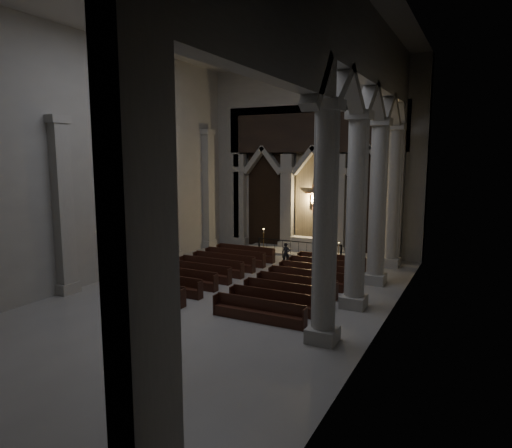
# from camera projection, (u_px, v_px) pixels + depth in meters

# --- Properties ---
(room) EXTENTS (24.00, 24.10, 12.00)m
(room) POSITION_uv_depth(u_px,v_px,m) (220.00, 124.00, 19.08)
(room) COLOR gray
(room) RESTS_ON ground
(sanctuary_wall) EXTENTS (14.00, 0.77, 12.00)m
(sanctuary_wall) POSITION_uv_depth(u_px,v_px,m) (313.00, 151.00, 29.39)
(sanctuary_wall) COLOR #9C9991
(sanctuary_wall) RESTS_ON ground
(right_arcade) EXTENTS (1.00, 24.00, 12.00)m
(right_arcade) POSITION_uv_depth(u_px,v_px,m) (358.00, 115.00, 17.75)
(right_arcade) COLOR #9C9991
(right_arcade) RESTS_ON ground
(left_pilasters) EXTENTS (0.60, 13.00, 8.03)m
(left_pilasters) POSITION_uv_depth(u_px,v_px,m) (151.00, 198.00, 25.73)
(left_pilasters) COLOR #9C9991
(left_pilasters) RESTS_ON ground
(sanctuary_step) EXTENTS (8.50, 2.60, 0.15)m
(sanctuary_step) POSITION_uv_depth(u_px,v_px,m) (307.00, 252.00, 29.53)
(sanctuary_step) COLOR #9C9991
(sanctuary_step) RESTS_ON ground
(altar) EXTENTS (1.76, 0.70, 0.90)m
(altar) POSITION_uv_depth(u_px,v_px,m) (304.00, 244.00, 29.72)
(altar) COLOR beige
(altar) RESTS_ON sanctuary_step
(altar_rail) EXTENTS (5.51, 0.09, 1.08)m
(altar_rail) POSITION_uv_depth(u_px,v_px,m) (298.00, 247.00, 28.15)
(altar_rail) COLOR black
(altar_rail) RESTS_ON ground
(candle_stand_left) EXTENTS (0.27, 0.27, 1.62)m
(candle_stand_left) POSITION_uv_depth(u_px,v_px,m) (264.00, 246.00, 29.63)
(candle_stand_left) COLOR #A67E33
(candle_stand_left) RESTS_ON ground
(candle_stand_right) EXTENTS (0.21, 0.21, 1.24)m
(candle_stand_right) POSITION_uv_depth(u_px,v_px,m) (338.00, 257.00, 26.97)
(candle_stand_right) COLOR #A67E33
(candle_stand_right) RESTS_ON ground
(pews) EXTENTS (9.24, 9.39, 0.86)m
(pews) POSITION_uv_depth(u_px,v_px,m) (250.00, 278.00, 22.56)
(pews) COLOR black
(pews) RESTS_ON ground
(worshipper) EXTENTS (0.54, 0.44, 1.27)m
(worshipper) POSITION_uv_depth(u_px,v_px,m) (286.00, 254.00, 26.55)
(worshipper) COLOR black
(worshipper) RESTS_ON ground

